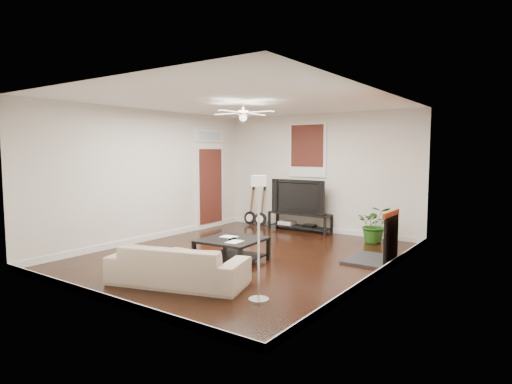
# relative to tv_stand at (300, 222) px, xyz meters

# --- Properties ---
(room) EXTENTS (5.01, 6.01, 2.81)m
(room) POSITION_rel_tv_stand_xyz_m (0.38, -2.78, 1.18)
(room) COLOR black
(room) RESTS_ON ground
(brick_accent) EXTENTS (0.02, 2.20, 2.80)m
(brick_accent) POSITION_rel_tv_stand_xyz_m (2.87, -1.78, 1.18)
(brick_accent) COLOR #B4633A
(brick_accent) RESTS_ON floor
(fireplace) EXTENTS (0.80, 1.10, 0.92)m
(fireplace) POSITION_rel_tv_stand_xyz_m (2.58, -1.78, 0.24)
(fireplace) COLOR black
(fireplace) RESTS_ON floor
(window_back) EXTENTS (1.00, 0.06, 1.30)m
(window_back) POSITION_rel_tv_stand_xyz_m (0.08, 0.19, 1.73)
(window_back) COLOR #3B1710
(window_back) RESTS_ON wall_back
(door_left) EXTENTS (0.08, 1.00, 2.50)m
(door_left) POSITION_rel_tv_stand_xyz_m (-2.08, -0.88, 1.03)
(door_left) COLOR white
(door_left) RESTS_ON wall_left
(tv_stand) EXTENTS (1.57, 0.42, 0.44)m
(tv_stand) POSITION_rel_tv_stand_xyz_m (0.00, 0.00, 0.00)
(tv_stand) COLOR black
(tv_stand) RESTS_ON floor
(tv) EXTENTS (1.41, 0.18, 0.81)m
(tv) POSITION_rel_tv_stand_xyz_m (0.00, 0.02, 0.62)
(tv) COLOR black
(tv) RESTS_ON tv_stand
(coffee_table) EXTENTS (1.07, 1.07, 0.41)m
(coffee_table) POSITION_rel_tv_stand_xyz_m (0.50, -3.28, -0.01)
(coffee_table) COLOR black
(coffee_table) RESTS_ON floor
(sofa) EXTENTS (2.13, 1.33, 0.58)m
(sofa) POSITION_rel_tv_stand_xyz_m (0.63, -4.69, 0.07)
(sofa) COLOR tan
(sofa) RESTS_ON floor
(floor_lamp) EXTENTS (0.33, 0.33, 1.63)m
(floor_lamp) POSITION_rel_tv_stand_xyz_m (1.98, -4.59, 0.59)
(floor_lamp) COLOR silver
(floor_lamp) RESTS_ON floor
(potted_plant) EXTENTS (0.88, 0.83, 0.78)m
(potted_plant) POSITION_rel_tv_stand_xyz_m (1.96, -0.28, 0.17)
(potted_plant) COLOR #235919
(potted_plant) RESTS_ON floor
(guitar_left) EXTENTS (0.35, 0.26, 1.07)m
(guitar_left) POSITION_rel_tv_stand_xyz_m (-1.46, -0.03, 0.31)
(guitar_left) COLOR black
(guitar_left) RESTS_ON floor
(guitar_right) EXTENTS (0.37, 0.29, 1.07)m
(guitar_right) POSITION_rel_tv_stand_xyz_m (-1.11, -0.06, 0.31)
(guitar_right) COLOR black
(guitar_right) RESTS_ON floor
(ceiling_fan) EXTENTS (1.24, 1.24, 0.32)m
(ceiling_fan) POSITION_rel_tv_stand_xyz_m (0.38, -2.78, 2.38)
(ceiling_fan) COLOR white
(ceiling_fan) RESTS_ON ceiling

